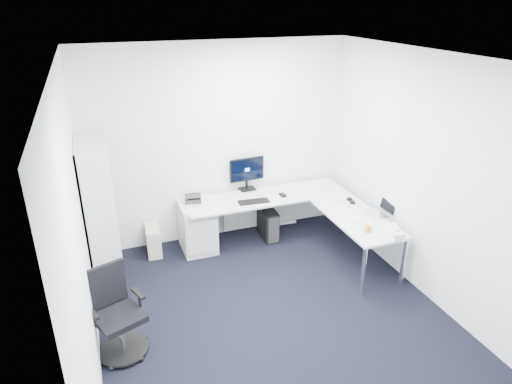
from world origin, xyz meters
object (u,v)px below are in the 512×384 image
object	(u,v)px
laptop	(376,207)
l_desk	(275,227)
monitor	(247,174)
task_chair	(118,315)
bookshelf	(100,214)

from	to	relation	value
laptop	l_desk	bearing A→B (deg)	144.62
monitor	laptop	distance (m)	1.82
task_chair	l_desk	bearing A→B (deg)	11.11
l_desk	task_chair	distance (m)	2.51
monitor	laptop	world-z (taller)	monitor
bookshelf	l_desk	bearing A→B (deg)	-1.32
l_desk	laptop	size ratio (longest dim) A/B	7.19
laptop	task_chair	bearing A→B (deg)	-170.70
l_desk	laptop	world-z (taller)	laptop
task_chair	monitor	xyz separation A→B (m)	(1.95, 1.94, 0.46)
l_desk	monitor	bearing A→B (deg)	106.30
monitor	laptop	size ratio (longest dim) A/B	1.60
l_desk	task_chair	bearing A→B (deg)	-148.09
monitor	laptop	xyz separation A→B (m)	(1.24, -1.33, -0.13)
task_chair	laptop	xyz separation A→B (m)	(3.19, 0.62, 0.33)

